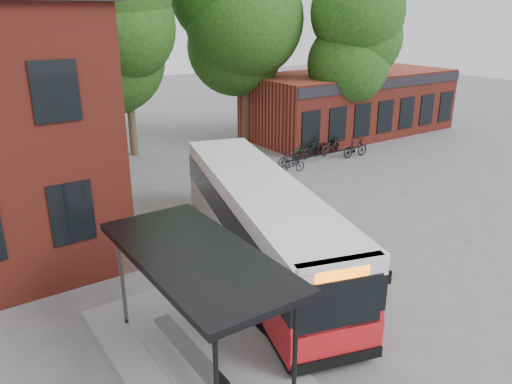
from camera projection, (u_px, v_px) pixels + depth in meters
ground at (318, 287)px, 14.88m from camera, size 100.00×100.00×0.00m
shop_row at (351, 103)px, 33.01m from camera, size 14.00×6.20×4.00m
bus_shelter at (198, 309)px, 11.21m from camera, size 3.60×7.00×2.90m
bike_rail at (325, 156)px, 27.49m from camera, size 5.20×0.10×0.38m
tree_1 at (127, 61)px, 26.79m from camera, size 7.92×7.92×10.40m
tree_2 at (246, 51)px, 29.63m from camera, size 7.92×7.92×11.00m
tree_3 at (353, 67)px, 29.49m from camera, size 7.04×7.04×9.28m
city_bus at (259, 224)px, 15.80m from camera, size 5.42×11.37×2.83m
bicycle_0 at (292, 165)px, 25.26m from camera, size 1.56×0.65×0.80m
bicycle_1 at (289, 158)px, 26.23m from camera, size 1.52×0.46×0.91m
bicycle_2 at (306, 150)px, 27.66m from camera, size 1.97×0.88×1.00m
bicycle_3 at (311, 150)px, 27.79m from camera, size 1.61×0.86×0.93m
bicycle_4 at (327, 146)px, 28.55m from camera, size 1.80×0.69×0.93m
bicycle_6 at (331, 146)px, 28.50m from camera, size 1.96×1.12×0.97m
bicycle_7 at (355, 148)px, 27.89m from camera, size 1.75×0.54×1.04m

